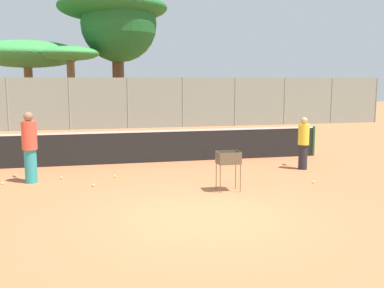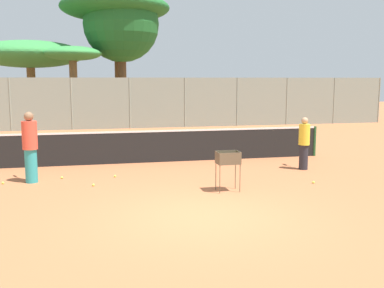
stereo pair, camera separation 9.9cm
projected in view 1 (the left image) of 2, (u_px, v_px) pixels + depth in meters
ground_plane at (203, 216)px, 9.05m from camera, size 80.00×80.00×0.00m
tennis_net at (157, 146)px, 14.84m from camera, size 11.47×0.10×1.07m
back_fence at (128, 103)px, 24.92m from camera, size 31.41×0.08×2.82m
tree_0 at (119, 25)px, 28.79m from camera, size 4.85×4.85×8.66m
tree_1 at (70, 56)px, 27.01m from camera, size 3.49×3.49×4.71m
tree_2 at (113, 8)px, 29.18m from camera, size 7.11×7.11×8.23m
tree_3 at (27, 55)px, 28.93m from camera, size 6.96×6.96×5.20m
player_white_outfit at (30, 147)px, 11.85m from camera, size 0.42×0.94×1.89m
player_red_cap at (303, 143)px, 13.67m from camera, size 0.37×0.86×1.60m
ball_cart at (229, 161)px, 11.00m from camera, size 0.56×0.41×0.99m
tennis_ball_0 at (62, 178)px, 12.41m from camera, size 0.07×0.07×0.07m
tennis_ball_1 at (115, 176)px, 12.62m from camera, size 0.07×0.07×0.07m
tennis_ball_3 at (2, 183)px, 11.76m from camera, size 0.07×0.07×0.07m
tennis_ball_5 at (93, 185)px, 11.56m from camera, size 0.07×0.07×0.07m
tennis_ball_6 at (313, 182)px, 11.91m from camera, size 0.07×0.07×0.07m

